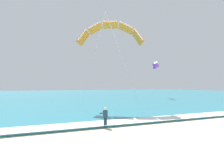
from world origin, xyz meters
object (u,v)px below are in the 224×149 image
at_px(surfboard, 105,128).
at_px(kite_primary, 110,31).
at_px(kite_distant, 155,64).
at_px(kitesurfer, 105,116).

bearing_deg(surfboard, kite_primary, 63.48).
bearing_deg(kite_distant, kitesurfer, -132.36).
height_order(kitesurfer, kite_distant, kite_distant).
distance_m(surfboard, kite_primary, 15.08).
height_order(surfboard, kite_primary, kite_primary).
distance_m(surfboard, kite_distant, 40.22).
xyz_separation_m(surfboard, kite_distant, (26.41, 28.99, 8.92)).
distance_m(kitesurfer, kite_primary, 14.43).
distance_m(kitesurfer, kite_distant, 40.02).
bearing_deg(kite_distant, kite_primary, -138.02).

